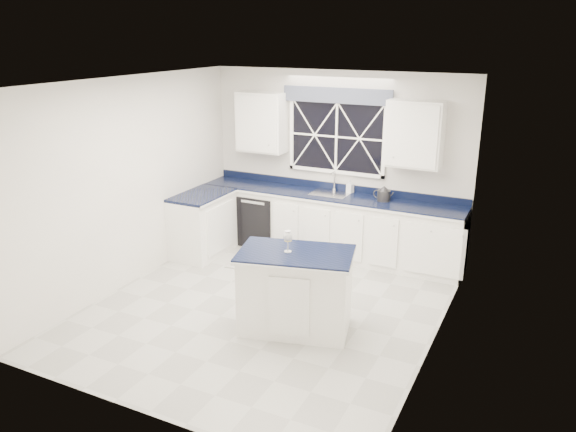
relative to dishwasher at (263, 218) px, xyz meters
The scene contains 13 objects.
ground 2.28m from the dishwasher, 60.57° to the right, with size 4.50×4.50×0.00m, color #ACADA8.
back_wall 1.48m from the dishwasher, 15.26° to the left, with size 4.00×0.10×2.70m, color silver.
base_cabinets 0.79m from the dishwasher, 12.13° to the right, with size 3.99×1.60×0.90m.
countertop 1.21m from the dishwasher, ahead, with size 3.98×0.64×0.04m, color black.
dishwasher is the anchor object (origin of this frame).
window 1.81m from the dishwasher, 12.95° to the left, with size 1.65×0.09×1.26m.
upper_cabinets 1.86m from the dishwasher, ahead, with size 3.10×0.34×0.90m.
faucet 1.31m from the dishwasher, 10.02° to the left, with size 0.05×0.20×0.30m.
island 2.77m from the dishwasher, 54.11° to the right, with size 1.39×1.03×0.93m.
rug 0.96m from the dishwasher, 43.11° to the right, with size 1.58×1.09×0.02m.
kettle 2.02m from the dishwasher, ahead, with size 0.31×0.20×0.22m.
wine_glass 2.83m from the dishwasher, 55.83° to the right, with size 0.10×0.10×0.24m.
soap_bottle 1.50m from the dishwasher, ahead, with size 0.09×0.09×0.19m, color silver.
Camera 1 is at (2.94, -5.43, 3.22)m, focal length 35.00 mm.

